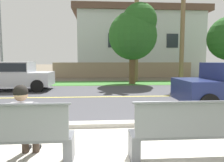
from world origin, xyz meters
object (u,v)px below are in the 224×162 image
bench_left (6,137)px  bench_right (192,132)px  streetlamp (1,24)px  shade_tree_far_left (134,32)px  car_silver_near (11,75)px  seated_person_grey (24,120)px

bench_left → bench_right: 2.93m
streetlamp → shade_tree_far_left: bearing=-2.0°
streetlamp → shade_tree_far_left: (8.74, -0.31, -0.49)m
car_silver_near → shade_tree_far_left: size_ratio=0.80×
car_silver_near → shade_tree_far_left: (7.12, 2.63, 2.64)m
bench_left → seated_person_grey: bearing=38.1°
bench_right → shade_tree_far_left: bearing=85.0°
bench_left → shade_tree_far_left: (3.90, 11.01, 3.03)m
bench_left → streetlamp: (-4.83, 11.31, 3.52)m
bench_right → seated_person_grey: 2.73m
streetlamp → shade_tree_far_left: streetlamp is taller
bench_left → car_silver_near: size_ratio=0.47×
bench_left → shade_tree_far_left: bearing=70.5°
bench_right → car_silver_near: bearing=126.3°
bench_right → streetlamp: streetlamp is taller
bench_right → car_silver_near: car_silver_near is taller
bench_left → bench_right: bearing=0.0°
bench_right → streetlamp: bearing=124.5°
bench_left → car_silver_near: (-3.22, 8.38, 0.39)m
bench_left → seated_person_grey: size_ratio=1.62×
seated_person_grey → streetlamp: 12.67m
car_silver_near → seated_person_grey: bearing=-67.2°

